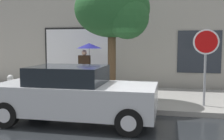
# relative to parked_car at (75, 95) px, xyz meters

# --- Properties ---
(ground_plane) EXTENTS (60.00, 60.00, 0.00)m
(ground_plane) POSITION_rel_parked_car_xyz_m (1.16, 0.09, -0.72)
(ground_plane) COLOR black
(sidewalk) EXTENTS (20.00, 4.00, 0.15)m
(sidewalk) POSITION_rel_parked_car_xyz_m (1.16, 3.09, -0.65)
(sidewalk) COLOR gray
(sidewalk) RESTS_ON ground
(building_facade) EXTENTS (20.00, 0.67, 7.00)m
(building_facade) POSITION_rel_parked_car_xyz_m (1.14, 5.59, 2.76)
(building_facade) COLOR #9E998E
(building_facade) RESTS_ON ground
(parked_car) EXTENTS (4.15, 1.86, 1.47)m
(parked_car) POSITION_rel_parked_car_xyz_m (0.00, 0.00, 0.00)
(parked_car) COLOR #B7BABF
(parked_car) RESTS_ON ground
(fire_hydrant) EXTENTS (0.30, 0.44, 0.76)m
(fire_hydrant) POSITION_rel_parked_car_xyz_m (-3.28, 2.20, -0.20)
(fire_hydrant) COLOR white
(fire_hydrant) RESTS_ON sidewalk
(pedestrian_with_umbrella) EXTENTS (1.07, 1.07, 1.92)m
(pedestrian_with_umbrella) POSITION_rel_parked_car_xyz_m (-0.94, 4.20, 0.98)
(pedestrian_with_umbrella) COLOR black
(pedestrian_with_umbrella) RESTS_ON sidewalk
(street_tree) EXTENTS (2.48, 2.11, 3.96)m
(street_tree) POSITION_rel_parked_car_xyz_m (0.65, 2.09, 2.37)
(street_tree) COLOR #4C3823
(street_tree) RESTS_ON sidewalk
(stop_sign) EXTENTS (0.76, 0.10, 2.34)m
(stop_sign) POSITION_rel_parked_car_xyz_m (3.47, 1.92, 1.07)
(stop_sign) COLOR gray
(stop_sign) RESTS_ON sidewalk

